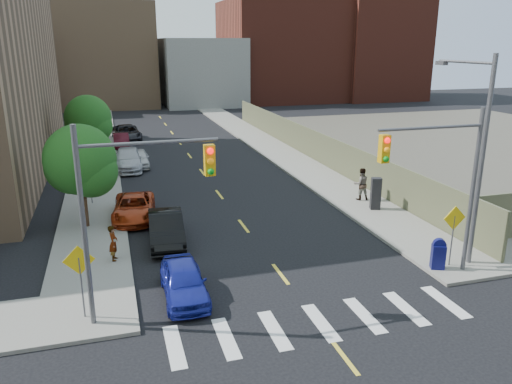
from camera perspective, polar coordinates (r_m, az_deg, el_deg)
sidewalk_nw at (r=52.45m, az=-17.72°, el=5.70°), size 3.50×73.00×0.15m
sidewalk_ne at (r=54.31m, az=-1.08°, el=6.84°), size 3.50×73.00×0.15m
fence_north at (r=42.12m, az=6.27°, el=5.48°), size 0.12×44.00×2.50m
gravel_lot at (r=53.67m, az=23.91°, el=5.24°), size 36.00×42.00×0.06m
bg_bldg_midwest at (r=82.12m, az=-16.71°, el=14.73°), size 14.00×16.00×15.00m
bg_bldg_center at (r=81.51m, az=-6.41°, el=13.53°), size 12.00×16.00×10.00m
bg_bldg_east at (r=86.89m, az=2.75°, el=15.78°), size 18.00×18.00×16.00m
bg_bldg_fareast at (r=91.59m, az=13.08°, el=16.06°), size 14.00×16.00×18.00m
smokestack at (r=93.71m, az=15.55°, el=18.97°), size 1.80×1.80×28.00m
signal_nw at (r=16.82m, az=-14.24°, el=-0.60°), size 4.59×0.30×7.00m
signal_ne at (r=20.90m, az=20.59°, el=2.19°), size 4.59×0.30×7.00m
streetlight_ne at (r=22.81m, az=23.91°, el=4.75°), size 0.25×3.70×9.00m
warn_sign_nw at (r=18.22m, az=-19.50°, el=-8.24°), size 1.06×0.06×2.83m
warn_sign_ne at (r=22.71m, az=21.66°, el=-3.51°), size 1.06×0.06×2.83m
warn_sign_midwest at (r=31.02m, az=-18.51°, el=2.05°), size 1.06×0.06×2.83m
tree_west_near at (r=26.85m, az=-19.43°, el=3.04°), size 3.66×3.64×5.52m
tree_west_far at (r=41.60m, az=-18.62°, el=7.69°), size 3.66×3.64×5.52m
parked_car_blue at (r=19.46m, az=-8.27°, el=-10.04°), size 1.66×4.02×1.36m
parked_car_black at (r=24.60m, az=-10.23°, el=-4.09°), size 1.90×4.71×1.52m
parked_car_red at (r=28.32m, az=-13.77°, el=-1.73°), size 2.65×4.95×1.32m
parked_car_silver at (r=39.64m, az=-14.43°, el=3.64°), size 2.55×5.50×1.56m
parked_car_white at (r=40.25m, az=-13.29°, el=3.78°), size 1.73×4.06×1.37m
parked_car_maroon at (r=48.17m, az=-15.15°, el=5.69°), size 1.41×3.97×1.31m
parked_car_grey at (r=51.51m, az=-14.58°, el=6.55°), size 2.90×5.68×1.54m
mailbox at (r=22.61m, az=20.12°, el=-6.67°), size 0.67×0.60×1.35m
payphone at (r=29.42m, az=13.52°, el=-0.17°), size 0.66×0.59×1.85m
pedestrian_west at (r=22.86m, az=-15.99°, el=-5.62°), size 0.47×0.64×1.60m
pedestrian_east at (r=30.99m, az=11.92°, el=0.90°), size 1.05×0.88×1.97m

